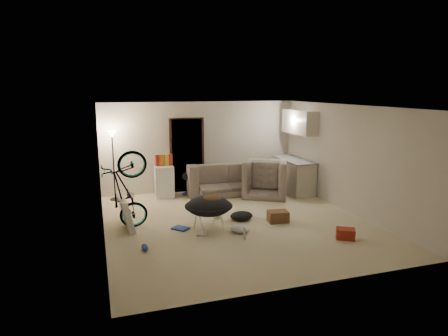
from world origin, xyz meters
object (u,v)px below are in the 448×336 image
object	(u,v)px
sofa	(226,181)
mini_fridge	(164,181)
drink_case_a	(278,216)
saucer_chair	(209,210)
floor_lamp	(113,150)
kitchen_counter	(293,176)
juicer	(217,214)
bicycle	(126,209)
armchair	(266,181)
drink_case_b	(345,234)
tv_box	(126,212)

from	to	relation	value
sofa	mini_fridge	xyz separation A→B (m)	(-1.69, 0.10, 0.10)
drink_case_a	sofa	bearing A→B (deg)	103.82
saucer_chair	drink_case_a	xyz separation A→B (m)	(1.57, -0.00, -0.29)
floor_lamp	mini_fridge	world-z (taller)	floor_lamp
kitchen_counter	juicer	xyz separation A→B (m)	(-2.75, -1.62, -0.34)
saucer_chair	juicer	bearing A→B (deg)	60.31
kitchen_counter	bicycle	bearing A→B (deg)	-159.63
armchair	mini_fridge	bearing A→B (deg)	16.82
kitchen_counter	mini_fridge	xyz separation A→B (m)	(-3.56, 0.55, -0.02)
drink_case_b	juicer	xyz separation A→B (m)	(-2.01, 1.96, -0.01)
sofa	drink_case_a	bearing A→B (deg)	98.06
sofa	kitchen_counter	bearing A→B (deg)	167.94
bicycle	tv_box	size ratio (longest dim) A/B	1.65
saucer_chair	drink_case_b	world-z (taller)	saucer_chair
drink_case_a	tv_box	bearing A→B (deg)	175.58
mini_fridge	juicer	world-z (taller)	mini_fridge
floor_lamp	juicer	size ratio (longest dim) A/B	7.73
tv_box	juicer	xyz separation A→B (m)	(1.98, -0.01, -0.24)
kitchen_counter	tv_box	xyz separation A→B (m)	(-4.73, -1.61, -0.10)
mini_fridge	tv_box	size ratio (longest dim) A/B	0.82
kitchen_counter	armchair	world-z (taller)	kitchen_counter
floor_lamp	bicycle	bearing A→B (deg)	-87.62
sofa	juicer	world-z (taller)	sofa
mini_fridge	drink_case_b	bearing A→B (deg)	-51.95
sofa	mini_fridge	bearing A→B (deg)	-1.86
sofa	drink_case_b	size ratio (longest dim) A/B	6.35
floor_lamp	drink_case_a	bearing A→B (deg)	-41.64
drink_case_a	drink_case_b	bearing A→B (deg)	-51.01
saucer_chair	bicycle	bearing A→B (deg)	162.65
drink_case_a	mini_fridge	bearing A→B (deg)	132.74
kitchen_counter	sofa	size ratio (longest dim) A/B	0.68
juicer	drink_case_a	bearing A→B (deg)	-28.45
mini_fridge	tv_box	world-z (taller)	mini_fridge
floor_lamp	drink_case_b	xyz separation A→B (m)	(4.09, -4.23, -1.21)
kitchen_counter	sofa	distance (m)	1.92
floor_lamp	sofa	size ratio (longest dim) A/B	0.82
bicycle	mini_fridge	distance (m)	2.59
armchair	saucer_chair	bearing A→B (deg)	73.74
sofa	drink_case_b	xyz separation A→B (m)	(1.12, -4.03, -0.22)
sofa	saucer_chair	world-z (taller)	saucer_chair
kitchen_counter	tv_box	distance (m)	5.00
kitchen_counter	juicer	world-z (taller)	kitchen_counter
sofa	mini_fridge	size ratio (longest dim) A/B	2.64
drink_case_a	drink_case_b	size ratio (longest dim) A/B	1.23
mini_fridge	tv_box	xyz separation A→B (m)	(-1.17, -2.16, -0.08)
tv_box	drink_case_b	bearing A→B (deg)	-29.36
juicer	mini_fridge	bearing A→B (deg)	110.42
mini_fridge	saucer_chair	distance (m)	2.84
saucer_chair	juicer	size ratio (longest dim) A/B	4.19
bicycle	saucer_chair	xyz separation A→B (m)	(1.61, -0.50, -0.03)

